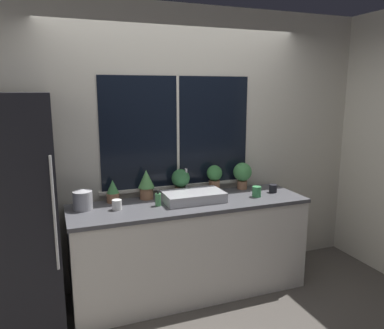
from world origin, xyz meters
name	(u,v)px	position (x,y,z in m)	size (l,w,h in m)	color
ground_plane	(203,308)	(0.00, 0.00, 0.00)	(14.00, 14.00, 0.00)	#4C4742
wall_back	(177,147)	(0.00, 0.69, 1.35)	(8.00, 0.09, 2.70)	beige
wall_right	(300,131)	(2.06, 1.50, 1.35)	(0.06, 7.00, 2.70)	beige
counter	(190,247)	(0.00, 0.31, 0.45)	(2.19, 0.65, 0.90)	white
refrigerator	(15,217)	(-1.46, 0.27, 0.95)	(0.64, 0.65, 1.89)	black
sink	(193,196)	(0.03, 0.32, 0.94)	(0.55, 0.38, 0.27)	#ADADB2
potted_plant_far_left	(113,191)	(-0.66, 0.55, 1.00)	(0.12, 0.12, 0.21)	#9E6B4C
potted_plant_left	(146,183)	(-0.35, 0.55, 1.05)	(0.15, 0.15, 0.28)	#9E6B4C
potted_plant_center	(181,180)	(-0.01, 0.55, 1.05)	(0.18, 0.18, 0.26)	#9E6B4C
potted_plant_right	(214,177)	(0.35, 0.55, 1.06)	(0.16, 0.16, 0.27)	#9E6B4C
potted_plant_far_right	(242,173)	(0.67, 0.55, 1.06)	(0.19, 0.19, 0.28)	#9E6B4C
soap_bottle	(158,199)	(-0.31, 0.30, 0.96)	(0.05, 0.05, 0.14)	#519E5B
mug_green	(257,192)	(0.66, 0.24, 0.95)	(0.09, 0.09, 0.10)	#38844C
mug_black	(273,188)	(0.89, 0.32, 0.94)	(0.08, 0.08, 0.08)	black
mug_white	(117,205)	(-0.67, 0.32, 0.94)	(0.08, 0.08, 0.09)	white
kettle	(83,200)	(-0.94, 0.43, 0.99)	(0.17, 0.17, 0.18)	#B2B2B7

